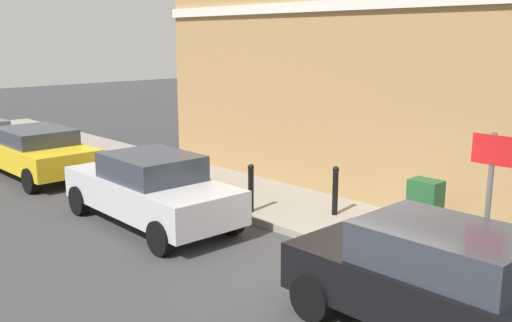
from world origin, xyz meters
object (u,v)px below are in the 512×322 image
car_yellow (36,151)px  bollard_far_kerb (251,186)px  car_silver (151,189)px  car_black (445,283)px  bollard_near_cabinet (335,189)px  street_sign (490,186)px  utility_cabinet (424,213)px

car_yellow → bollard_far_kerb: 7.08m
car_silver → bollard_far_kerb: car_silver is taller
car_black → car_silver: 6.47m
car_yellow → bollard_near_cabinet: size_ratio=4.24×
bollard_far_kerb → street_sign: size_ratio=0.45×
car_black → utility_cabinet: (2.70, 1.87, -0.10)m
car_yellow → street_sign: 12.08m
car_black → bollard_far_kerb: (1.66, 5.35, -0.07)m
street_sign → car_yellow: bearing=98.7°
bollard_far_kerb → car_yellow: bearing=104.2°
bollard_far_kerb → street_sign: 5.13m
utility_cabinet → bollard_near_cabinet: bearing=87.3°
car_black → utility_cabinet: bearing=-55.5°
car_black → car_yellow: car_black is taller
bollard_near_cabinet → bollard_far_kerb: size_ratio=1.00×
bollard_near_cabinet → street_sign: 3.95m
bollard_far_kerb → utility_cabinet: bearing=-73.4°
utility_cabinet → street_sign: street_sign is taller
car_yellow → street_sign: (1.82, -11.90, 0.94)m
car_black → utility_cabinet: size_ratio=3.58×
utility_cabinet → bollard_far_kerb: 3.63m
utility_cabinet → car_yellow: bearing=105.0°
car_black → street_sign: size_ratio=1.79×
car_silver → bollard_far_kerb: 2.08m
utility_cabinet → bollard_far_kerb: utility_cabinet is taller
car_yellow → bollard_far_kerb: (1.74, -6.86, -0.02)m
car_silver → bollard_near_cabinet: (2.89, -2.48, -0.06)m
car_silver → car_yellow: (0.01, 5.74, -0.04)m
street_sign → car_silver: bearing=106.6°
car_yellow → bollard_near_cabinet: bearing=-160.8°
bollard_far_kerb → bollard_near_cabinet: bearing=-50.0°
utility_cabinet → car_black: bearing=-145.4°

